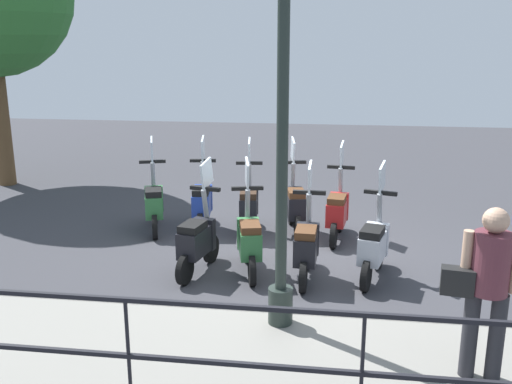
# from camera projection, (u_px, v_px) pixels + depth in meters

# --- Properties ---
(ground_plane) EXTENTS (28.00, 28.00, 0.00)m
(ground_plane) POSITION_uv_depth(u_px,v_px,m) (287.00, 255.00, 8.49)
(ground_plane) COLOR #38383D
(promenade_walkway) EXTENTS (2.20, 20.00, 0.15)m
(promenade_walkway) POSITION_uv_depth(u_px,v_px,m) (260.00, 366.00, 5.46)
(promenade_walkway) COLOR gray
(promenade_walkway) RESTS_ON ground_plane
(fence_railing) EXTENTS (0.04, 16.03, 1.07)m
(fence_railing) POSITION_uv_depth(u_px,v_px,m) (242.00, 343.00, 4.24)
(fence_railing) COLOR black
(fence_railing) RESTS_ON promenade_walkway
(lamp_post_near) EXTENTS (0.26, 0.90, 3.98)m
(lamp_post_near) POSITION_uv_depth(u_px,v_px,m) (282.00, 163.00, 5.69)
(lamp_post_near) COLOR #232D28
(lamp_post_near) RESTS_ON promenade_walkway
(pedestrian_with_bag) EXTENTS (0.37, 0.66, 1.59)m
(pedestrian_with_bag) POSITION_uv_depth(u_px,v_px,m) (487.00, 281.00, 4.91)
(pedestrian_with_bag) COLOR #28282D
(pedestrian_with_bag) RESTS_ON promenade_walkway
(scooter_near_0) EXTENTS (1.21, 0.52, 1.54)m
(scooter_near_0) POSITION_uv_depth(u_px,v_px,m) (374.00, 245.00, 7.51)
(scooter_near_0) COLOR black
(scooter_near_0) RESTS_ON ground_plane
(scooter_near_1) EXTENTS (1.23, 0.44, 1.54)m
(scooter_near_1) POSITION_uv_depth(u_px,v_px,m) (306.00, 245.00, 7.50)
(scooter_near_1) COLOR black
(scooter_near_1) RESTS_ON ground_plane
(scooter_near_2) EXTENTS (1.22, 0.51, 1.54)m
(scooter_near_2) POSITION_uv_depth(u_px,v_px,m) (249.00, 240.00, 7.71)
(scooter_near_2) COLOR black
(scooter_near_2) RESTS_ON ground_plane
(scooter_near_3) EXTENTS (1.22, 0.49, 1.54)m
(scooter_near_3) POSITION_uv_depth(u_px,v_px,m) (198.00, 240.00, 7.71)
(scooter_near_3) COLOR black
(scooter_near_3) RESTS_ON ground_plane
(scooter_far_0) EXTENTS (1.23, 0.44, 1.54)m
(scooter_far_0) POSITION_uv_depth(u_px,v_px,m) (337.00, 211.00, 9.03)
(scooter_far_0) COLOR black
(scooter_far_0) RESTS_ON ground_plane
(scooter_far_1) EXTENTS (1.22, 0.49, 1.54)m
(scooter_far_1) POSITION_uv_depth(u_px,v_px,m) (295.00, 204.00, 9.40)
(scooter_far_1) COLOR black
(scooter_far_1) RESTS_ON ground_plane
(scooter_far_2) EXTENTS (1.23, 0.44, 1.54)m
(scooter_far_2) POSITION_uv_depth(u_px,v_px,m) (249.00, 205.00, 9.33)
(scooter_far_2) COLOR black
(scooter_far_2) RESTS_ON ground_plane
(scooter_far_3) EXTENTS (1.23, 0.45, 1.54)m
(scooter_far_3) POSITION_uv_depth(u_px,v_px,m) (202.00, 202.00, 9.53)
(scooter_far_3) COLOR black
(scooter_far_3) RESTS_ON ground_plane
(scooter_far_4) EXTENTS (1.20, 0.55, 1.54)m
(scooter_far_4) POSITION_uv_depth(u_px,v_px,m) (154.00, 203.00, 9.45)
(scooter_far_4) COLOR black
(scooter_far_4) RESTS_ON ground_plane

